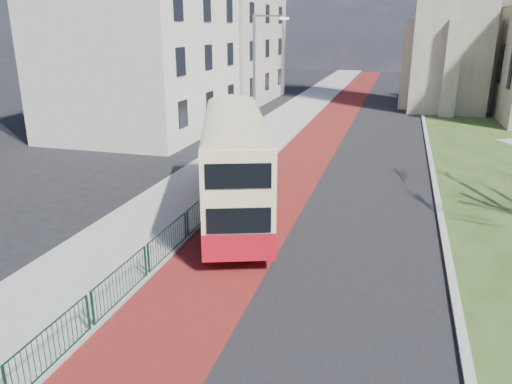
% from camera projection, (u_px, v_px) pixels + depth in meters
% --- Properties ---
extents(ground, '(160.00, 160.00, 0.00)m').
position_uv_depth(ground, '(229.00, 306.00, 13.89)').
color(ground, black).
rests_on(ground, ground).
extents(road_carriageway, '(9.00, 120.00, 0.01)m').
position_uv_depth(road_carriageway, '(353.00, 149.00, 31.74)').
color(road_carriageway, black).
rests_on(road_carriageway, ground).
extents(bus_lane, '(3.40, 120.00, 0.01)m').
position_uv_depth(bus_lane, '(311.00, 147.00, 32.45)').
color(bus_lane, '#591414').
rests_on(bus_lane, ground).
extents(pavement_west, '(4.00, 120.00, 0.12)m').
position_uv_depth(pavement_west, '(255.00, 142.00, 33.43)').
color(pavement_west, gray).
rests_on(pavement_west, ground).
extents(kerb_west, '(0.25, 120.00, 0.13)m').
position_uv_depth(kerb_west, '(284.00, 144.00, 32.90)').
color(kerb_west, '#999993').
rests_on(kerb_west, ground).
extents(kerb_east, '(0.25, 80.00, 0.13)m').
position_uv_depth(kerb_east, '(428.00, 146.00, 32.34)').
color(kerb_east, '#999993').
rests_on(kerb_east, ground).
extents(pedestrian_railing, '(0.07, 24.00, 1.12)m').
position_uv_depth(pedestrian_railing, '(188.00, 225.00, 18.14)').
color(pedestrian_railing, '#0D3A25').
rests_on(pedestrian_railing, ground).
extents(street_block_near, '(10.30, 14.30, 13.00)m').
position_uv_depth(street_block_near, '(142.00, 40.00, 35.59)').
color(street_block_near, beige).
rests_on(street_block_near, ground).
extents(street_block_far, '(10.30, 16.30, 11.50)m').
position_uv_depth(street_block_far, '(219.00, 44.00, 50.42)').
color(street_block_far, '#B5AA99').
rests_on(street_block_far, ground).
extents(streetlamp, '(2.13, 0.18, 8.00)m').
position_uv_depth(streetlamp, '(257.00, 76.00, 30.01)').
color(streetlamp, gray).
rests_on(streetlamp, pavement_west).
extents(bus, '(5.54, 10.18, 4.18)m').
position_uv_depth(bus, '(235.00, 161.00, 19.65)').
color(bus, '#B4101E').
rests_on(bus, ground).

